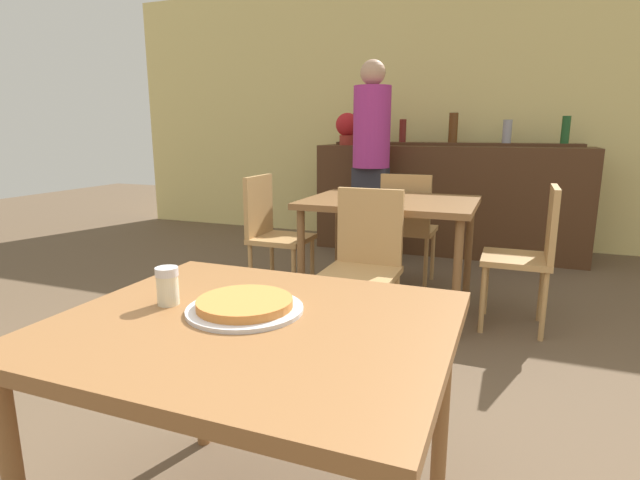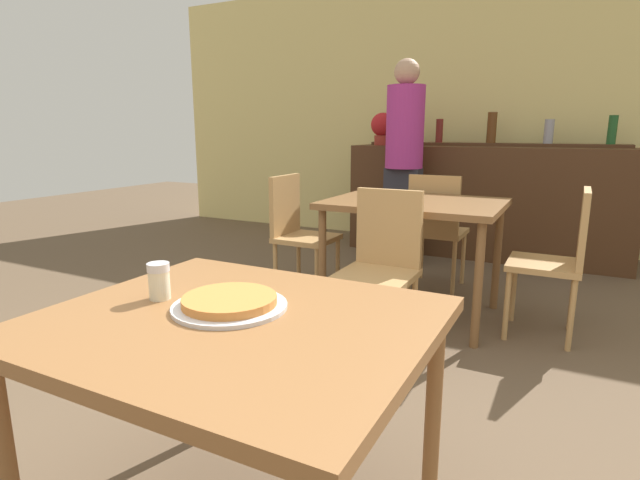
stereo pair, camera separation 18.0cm
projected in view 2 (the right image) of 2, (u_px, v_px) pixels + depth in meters
wall_back at (499, 112)px, 5.10m from camera, size 8.00×0.05×2.80m
dining_table_near at (236, 343)px, 1.35m from camera, size 1.03×0.89×0.73m
dining_table_far at (414, 213)px, 3.24m from camera, size 1.09×0.84×0.77m
bar_counter at (484, 202)px, 4.85m from camera, size 2.60×0.56×1.06m
bar_back_shelf at (492, 140)px, 4.84m from camera, size 2.39×0.24×0.33m
chair_far_side_front at (382, 259)px, 2.76m from camera, size 0.40×0.40×0.89m
chair_far_side_back at (436, 224)px, 3.79m from camera, size 0.40×0.40×0.89m
chair_far_side_left at (297, 227)px, 3.67m from camera, size 0.40×0.40×0.89m
chair_far_side_right at (561, 254)px, 2.88m from camera, size 0.40×0.40×0.89m
pizza_tray at (230, 303)px, 1.40m from camera, size 0.32×0.32×0.04m
cheese_shaker at (159, 281)px, 1.47m from camera, size 0.06×0.06×0.11m
person_standing at (404, 154)px, 4.53m from camera, size 0.34×0.34×1.83m
potted_plant at (382, 127)px, 5.12m from camera, size 0.24×0.24×0.33m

